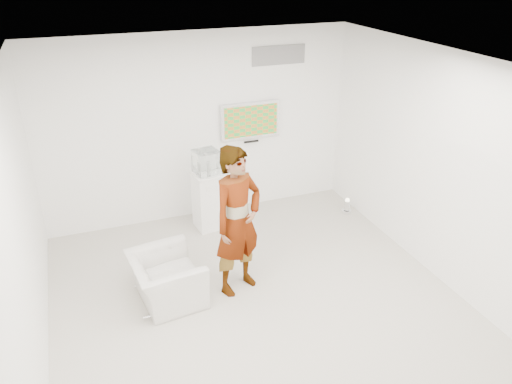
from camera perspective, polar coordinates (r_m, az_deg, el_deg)
room at (r=5.79m, az=-0.18°, el=-0.13°), size 5.01×5.01×3.00m
tv at (r=8.18m, az=-0.67°, el=8.19°), size 1.00×0.08×0.60m
logo_decal at (r=8.15m, az=2.62°, el=15.36°), size 0.90×0.02×0.30m
person at (r=6.23m, az=-2.10°, el=-3.38°), size 0.86×0.73×1.99m
armchair at (r=6.48m, az=-10.22°, el=-9.74°), size 0.92×1.02×0.61m
pedestal at (r=7.93m, az=-5.47°, el=-0.92°), size 0.51×0.51×0.95m
floor_uplight at (r=8.60m, az=10.35°, el=-1.58°), size 0.18×0.18×0.26m
vitrine at (r=7.66m, az=-5.68°, el=3.45°), size 0.41×0.41×0.36m
console at (r=7.69m, az=-5.65°, el=2.90°), size 0.05×0.14×0.20m
wii_remote at (r=6.14m, az=-1.46°, el=4.40°), size 0.10×0.15×0.04m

